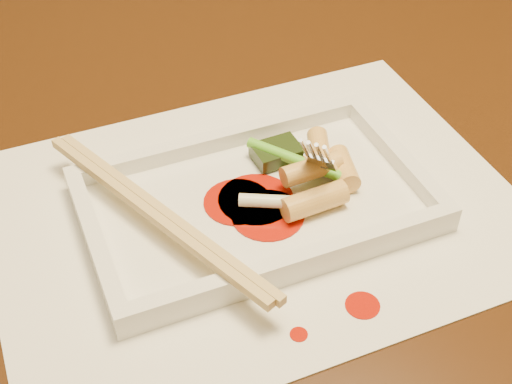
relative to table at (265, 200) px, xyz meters
name	(u,v)px	position (x,y,z in m)	size (l,w,h in m)	color
table	(265,200)	(0.00, 0.00, 0.00)	(1.40, 0.90, 0.75)	black
placemat	(256,210)	(-0.05, -0.11, 0.10)	(0.40, 0.30, 0.00)	white
sauce_splatter_a	(363,305)	(-0.02, -0.22, 0.10)	(0.02, 0.02, 0.00)	#B71505
sauce_splatter_b	(299,334)	(-0.07, -0.23, 0.10)	(0.01, 0.01, 0.00)	#B71505
plate_base	(256,205)	(-0.05, -0.11, 0.11)	(0.26, 0.16, 0.01)	white
plate_rim_far	(222,139)	(-0.05, -0.03, 0.12)	(0.26, 0.01, 0.01)	white
plate_rim_near	(297,262)	(-0.05, -0.18, 0.12)	(0.26, 0.01, 0.01)	white
plate_rim_left	(95,240)	(-0.18, -0.11, 0.12)	(0.01, 0.14, 0.01)	white
plate_rim_right	(397,155)	(0.07, -0.11, 0.12)	(0.01, 0.14, 0.01)	white
veg_piece	(277,153)	(-0.02, -0.07, 0.12)	(0.04, 0.03, 0.01)	black
scallion_white	(266,201)	(-0.05, -0.12, 0.12)	(0.01, 0.01, 0.04)	#EAEACC
scallion_green	(295,160)	(-0.01, -0.09, 0.12)	(0.01, 0.01, 0.09)	#4AAC1B
chopstick_a	(151,214)	(-0.14, -0.11, 0.13)	(0.01, 0.24, 0.01)	tan
chopstick_b	(161,211)	(-0.13, -0.11, 0.13)	(0.01, 0.24, 0.01)	tan
fork	(334,89)	(0.02, -0.09, 0.18)	(0.09, 0.10, 0.14)	silver
sauce_blob_0	(237,202)	(-0.07, -0.10, 0.11)	(0.05, 0.05, 0.00)	#B71505
sauce_blob_1	(256,199)	(-0.05, -0.11, 0.11)	(0.06, 0.06, 0.00)	#B71505
sauce_blob_2	(268,215)	(-0.05, -0.13, 0.11)	(0.06, 0.06, 0.00)	#B71505
rice_cake_0	(319,149)	(0.01, -0.08, 0.12)	(0.02, 0.02, 0.04)	#EEC96F
rice_cake_1	(344,169)	(0.02, -0.11, 0.12)	(0.02, 0.02, 0.04)	#EEC96F
rice_cake_2	(311,169)	(-0.01, -0.11, 0.13)	(0.02, 0.02, 0.05)	#EEC96F
rice_cake_3	(315,201)	(-0.02, -0.13, 0.12)	(0.02, 0.02, 0.05)	#EEC96F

